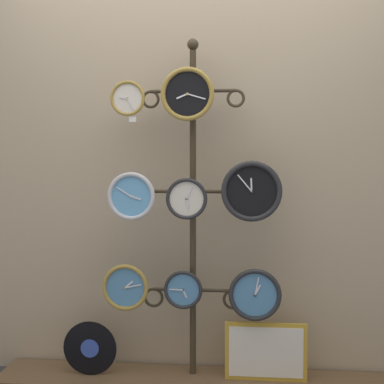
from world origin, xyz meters
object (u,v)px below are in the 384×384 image
(clock_middle_right, at_px, (252,191))
(clock_top_center, at_px, (187,94))
(clock_bottom_right, at_px, (255,295))
(clock_middle_left, at_px, (131,196))
(display_stand, at_px, (193,271))
(clock_middle_center, at_px, (187,199))
(vinyl_record, at_px, (90,348))
(clock_top_left, at_px, (128,98))
(picture_frame, at_px, (266,352))
(clock_bottom_left, at_px, (125,287))
(clock_bottom_center, at_px, (183,290))

(clock_middle_right, bearing_deg, clock_top_center, -177.94)
(clock_bottom_right, bearing_deg, clock_middle_left, -178.56)
(display_stand, height_order, clock_top_center, display_stand)
(clock_middle_center, distance_m, vinyl_record, 1.02)
(clock_top_left, distance_m, clock_middle_left, 0.54)
(clock_middle_right, xyz_separation_m, picture_frame, (0.08, 0.03, -0.89))
(clock_top_left, xyz_separation_m, clock_bottom_right, (0.70, -0.03, -1.07))
(clock_top_left, xyz_separation_m, clock_middle_right, (0.68, -0.02, -0.51))
(clock_top_center, xyz_separation_m, vinyl_record, (-0.56, 0.02, -1.42))
(clock_middle_left, relative_size, clock_bottom_left, 1.02)
(clock_bottom_left, relative_size, picture_frame, 0.58)
(clock_middle_center, xyz_separation_m, picture_frame, (0.43, 0.04, -0.84))
(clock_bottom_center, bearing_deg, clock_middle_center, -47.82)
(clock_bottom_center, bearing_deg, picture_frame, 1.61)
(picture_frame, bearing_deg, clock_top_center, -174.79)
(clock_top_center, height_order, clock_bottom_left, clock_top_center)
(clock_top_left, bearing_deg, picture_frame, 0.69)
(clock_top_center, bearing_deg, clock_top_left, 174.84)
(clock_bottom_right, relative_size, vinyl_record, 0.93)
(clock_middle_left, xyz_separation_m, clock_middle_center, (0.30, 0.01, -0.01))
(clock_middle_center, xyz_separation_m, clock_middle_right, (0.35, 0.01, 0.04))
(clock_top_center, bearing_deg, clock_bottom_center, 135.46)
(clock_middle_center, distance_m, clock_middle_right, 0.35)
(display_stand, xyz_separation_m, picture_frame, (0.41, -0.06, -0.43))
(vinyl_record, distance_m, picture_frame, 0.99)
(clock_top_center, relative_size, clock_bottom_left, 1.11)
(display_stand, bearing_deg, clock_middle_center, -103.99)
(clock_bottom_left, bearing_deg, clock_top_center, 1.19)
(picture_frame, bearing_deg, clock_bottom_left, -176.57)
(clock_top_center, height_order, clock_bottom_right, clock_top_center)
(clock_middle_center, height_order, clock_middle_right, clock_middle_right)
(display_stand, xyz_separation_m, clock_middle_right, (0.33, -0.09, 0.46))
(display_stand, height_order, clock_middle_center, display_stand)
(clock_middle_center, height_order, picture_frame, clock_middle_center)
(clock_top_center, height_order, clock_middle_center, clock_top_center)
(display_stand, bearing_deg, clock_bottom_right, -15.45)
(clock_top_center, xyz_separation_m, clock_middle_center, (-0.00, 0.00, -0.56))
(clock_middle_right, bearing_deg, clock_middle_center, -178.29)
(clock_middle_left, xyz_separation_m, clock_middle_right, (0.65, 0.03, 0.03))
(clock_top_center, bearing_deg, clock_bottom_right, 0.63)
(clock_top_center, height_order, vinyl_record, clock_top_center)
(clock_top_left, distance_m, clock_middle_right, 0.85)
(clock_top_left, xyz_separation_m, clock_bottom_left, (-0.01, -0.04, -1.04))
(clock_middle_left, xyz_separation_m, clock_bottom_left, (-0.04, 0.01, -0.51))
(clock_top_left, xyz_separation_m, picture_frame, (0.76, 0.01, -1.39))
(display_stand, height_order, picture_frame, display_stand)
(clock_middle_right, height_order, clock_bottom_left, clock_middle_right)
(clock_top_left, relative_size, clock_middle_center, 0.86)
(clock_top_left, relative_size, picture_frame, 0.43)
(clock_top_left, relative_size, clock_bottom_center, 0.90)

